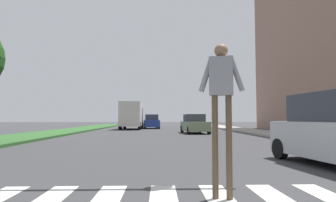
# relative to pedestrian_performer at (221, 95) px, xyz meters

# --- Properties ---
(ground_plane) EXTENTS (140.00, 140.00, 0.00)m
(ground_plane) POSITION_rel_pedestrian_performer_xyz_m (-0.93, 21.67, -1.66)
(ground_plane) COLOR #38383A
(crosswalk) EXTENTS (5.85, 2.20, 0.01)m
(crosswalk) POSITION_rel_pedestrian_performer_xyz_m (-0.93, -0.16, -1.66)
(crosswalk) COLOR silver
(crosswalk) RESTS_ON ground_plane
(median_strip) EXTENTS (3.78, 64.00, 0.15)m
(median_strip) POSITION_rel_pedestrian_performer_xyz_m (-9.63, 19.67, -1.59)
(median_strip) COLOR #2D5B28
(median_strip) RESTS_ON ground_plane
(sidewalk_right) EXTENTS (3.00, 64.00, 0.15)m
(sidewalk_right) POSITION_rel_pedestrian_performer_xyz_m (7.76, 19.67, -1.59)
(sidewalk_right) COLOR #9E9991
(sidewalk_right) RESTS_ON ground_plane
(pedestrian_performer) EXTENTS (0.74, 0.33, 2.49)m
(pedestrian_performer) POSITION_rel_pedestrian_performer_xyz_m (0.00, 0.00, 0.00)
(pedestrian_performer) COLOR brown
(pedestrian_performer) RESTS_ON ground_plane
(sedan_midblock) EXTENTS (2.16, 4.38, 1.63)m
(sedan_midblock) POSITION_rel_pedestrian_performer_xyz_m (2.05, 19.98, -0.90)
(sedan_midblock) COLOR gray
(sedan_midblock) RESTS_ON ground_plane
(sedan_distant) EXTENTS (2.20, 4.51, 1.74)m
(sedan_distant) POSITION_rel_pedestrian_performer_xyz_m (-1.93, 31.45, -0.86)
(sedan_distant) COLOR navy
(sedan_distant) RESTS_ON ground_plane
(truck_box_delivery) EXTENTS (2.40, 6.20, 3.10)m
(truck_box_delivery) POSITION_rel_pedestrian_performer_xyz_m (-4.17, 29.13, -0.03)
(truck_box_delivery) COLOR #474C51
(truck_box_delivery) RESTS_ON ground_plane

